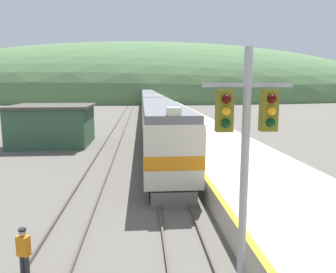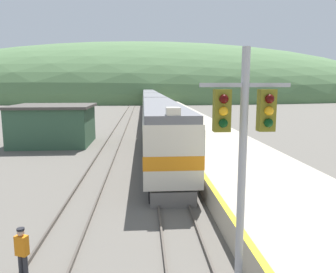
{
  "view_description": "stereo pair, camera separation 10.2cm",
  "coord_description": "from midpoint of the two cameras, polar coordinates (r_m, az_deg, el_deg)",
  "views": [
    {
      "loc": [
        -1.46,
        -2.63,
        5.74
      ],
      "look_at": [
        0.14,
        17.36,
        2.55
      ],
      "focal_mm": 35.0,
      "sensor_mm": 36.0,
      "label": 1
    },
    {
      "loc": [
        -1.36,
        -2.64,
        5.74
      ],
      "look_at": [
        0.14,
        17.36,
        2.55
      ],
      "focal_mm": 35.0,
      "sensor_mm": 36.0,
      "label": 2
    }
  ],
  "objects": [
    {
      "name": "signal_mast_main",
      "position": [
        8.24,
        13.31,
        -1.16
      ],
      "size": [
        2.2,
        0.42,
        6.63
      ],
      "color": "#9E9EA3",
      "rests_on": "ground"
    },
    {
      "name": "carriage_fifth",
      "position": [
        108.52,
        -3.57,
        7.23
      ],
      "size": [
        2.87,
        19.59,
        4.35
      ],
      "color": "black",
      "rests_on": "ground"
    },
    {
      "name": "station_shed",
      "position": [
        33.41,
        -19.22,
        1.97
      ],
      "size": [
        7.48,
        6.8,
        3.82
      ],
      "color": "#385B42",
      "rests_on": "ground"
    },
    {
      "name": "express_train_lead_car",
      "position": [
        25.48,
        -1.08,
        1.44
      ],
      "size": [
        2.88,
        21.83,
        4.71
      ],
      "color": "black",
      "rests_on": "ground"
    },
    {
      "name": "carriage_fourth",
      "position": [
        88.06,
        -3.39,
        6.82
      ],
      "size": [
        2.87,
        19.59,
        4.35
      ],
      "color": "black",
      "rests_on": "ground"
    },
    {
      "name": "distant_hills",
      "position": [
        140.16,
        -3.73,
        6.67
      ],
      "size": [
        217.34,
        97.8,
        45.26
      ],
      "color": "#517547",
      "rests_on": "ground"
    },
    {
      "name": "carriage_third",
      "position": [
        67.61,
        -3.11,
        6.16
      ],
      "size": [
        2.87,
        19.59,
        4.35
      ],
      "color": "black",
      "rests_on": "ground"
    },
    {
      "name": "carriage_second",
      "position": [
        47.18,
        -2.57,
        4.92
      ],
      "size": [
        2.87,
        19.59,
        4.35
      ],
      "color": "black",
      "rests_on": "ground"
    },
    {
      "name": "track_siding",
      "position": [
        72.92,
        -6.66,
        4.52
      ],
      "size": [
        1.52,
        180.0,
        0.16
      ],
      "color": "#4C443D",
      "rests_on": "ground"
    },
    {
      "name": "platform",
      "position": [
        53.27,
        2.53,
        3.43
      ],
      "size": [
        6.54,
        140.0,
        1.11
      ],
      "color": "#B2A893",
      "rests_on": "ground"
    },
    {
      "name": "track_worker",
      "position": [
        11.03,
        -23.81,
        -17.77
      ],
      "size": [
        0.42,
        0.34,
        1.61
      ],
      "color": "#2D2D33",
      "rests_on": "ground"
    },
    {
      "name": "track_main",
      "position": [
        72.87,
        -3.18,
        4.56
      ],
      "size": [
        1.52,
        180.0,
        0.16
      ],
      "color": "#4C443D",
      "rests_on": "ground"
    }
  ]
}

